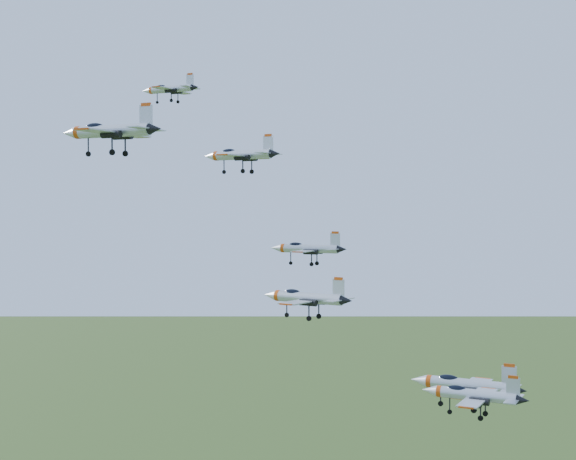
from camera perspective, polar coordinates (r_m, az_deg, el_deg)
The scene contains 7 objects.
jet_lead at distance 141.82m, azimuth -8.44°, elevation 9.89°, with size 11.54×9.66×3.09m.
jet_left_high at distance 111.38m, azimuth -3.43°, elevation 5.37°, with size 12.54×10.39×3.35m.
jet_right_high at distance 94.07m, azimuth -12.60°, elevation 6.90°, with size 13.71×11.51×3.68m.
jet_left_low at distance 105.85m, azimuth 1.36°, elevation -1.31°, with size 10.79×9.08×2.90m.
jet_right_low at distance 89.05m, azimuth 1.25°, elevation -4.81°, with size 11.52×9.47×3.09m.
jet_trail at distance 89.55m, azimuth 13.01°, elevation -11.34°, with size 11.62×9.68×3.10m.
jet_extra at distance 98.96m, azimuth 12.51°, elevation -10.69°, with size 14.01×11.67×3.74m.
Camera 1 is at (67.18, -86.08, 135.93)m, focal length 50.00 mm.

